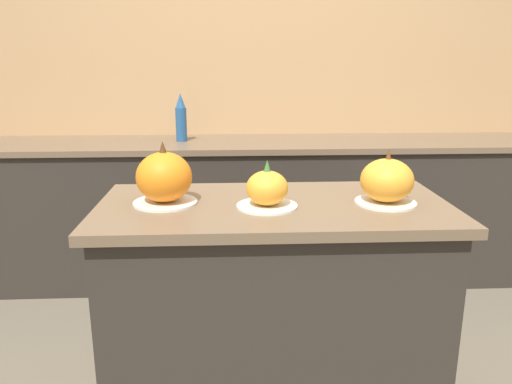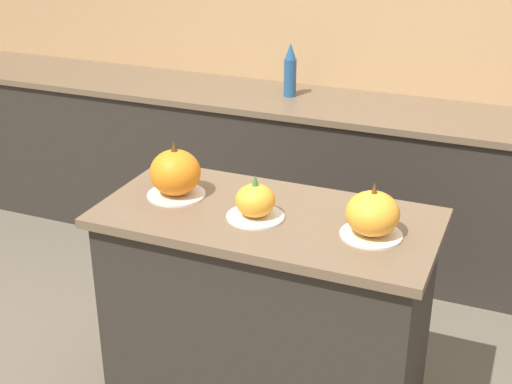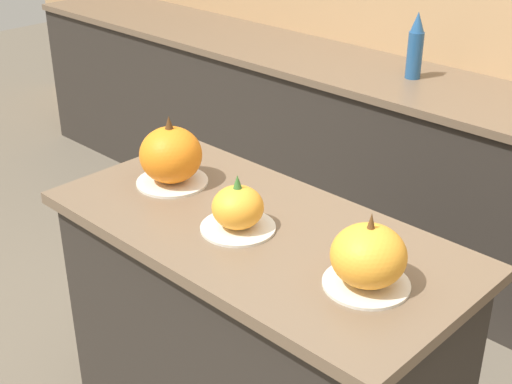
{
  "view_description": "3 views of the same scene",
  "coord_description": "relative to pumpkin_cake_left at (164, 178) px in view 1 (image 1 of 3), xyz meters",
  "views": [
    {
      "loc": [
        -0.15,
        -1.64,
        1.41
      ],
      "look_at": [
        -0.06,
        -0.04,
        0.97
      ],
      "focal_mm": 35.0,
      "sensor_mm": 36.0,
      "label": 1
    },
    {
      "loc": [
        0.84,
        -2.12,
        2.03
      ],
      "look_at": [
        -0.03,
        -0.03,
        1.02
      ],
      "focal_mm": 50.0,
      "sensor_mm": 36.0,
      "label": 2
    },
    {
      "loc": [
        1.17,
        -1.22,
        1.88
      ],
      "look_at": [
        -0.01,
        0.01,
        1.02
      ],
      "focal_mm": 50.0,
      "sensor_mm": 36.0,
      "label": 3
    }
  ],
  "objects": [
    {
      "name": "pumpkin_cake_left",
      "position": [
        0.0,
        0.0,
        0.0
      ],
      "size": [
        0.22,
        0.22,
        0.22
      ],
      "color": "silver",
      "rests_on": "kitchen_island"
    },
    {
      "name": "bottle_tall",
      "position": [
        -0.08,
        1.46,
        0.03
      ],
      "size": [
        0.07,
        0.07,
        0.29
      ],
      "color": "#235184",
      "rests_on": "back_counter"
    },
    {
      "name": "pumpkin_cake_center",
      "position": [
        0.35,
        -0.06,
        -0.03
      ],
      "size": [
        0.21,
        0.21,
        0.16
      ],
      "color": "silver",
      "rests_on": "kitchen_island"
    },
    {
      "name": "wall_back",
      "position": [
        0.37,
        1.75,
        0.24
      ],
      "size": [
        8.0,
        0.06,
        2.5
      ],
      "color": "tan",
      "rests_on": "ground_plane"
    },
    {
      "name": "kitchen_island",
      "position": [
        0.37,
        -0.02,
        -0.55
      ],
      "size": [
        1.21,
        0.6,
        0.92
      ],
      "color": "#2D2823",
      "rests_on": "ground_plane"
    },
    {
      "name": "back_counter",
      "position": [
        0.37,
        1.42,
        -0.56
      ],
      "size": [
        6.0,
        0.6,
        0.91
      ],
      "color": "#2D2823",
      "rests_on": "ground_plane"
    },
    {
      "name": "pumpkin_cake_right",
      "position": [
        0.76,
        -0.04,
        -0.01
      ],
      "size": [
        0.21,
        0.21,
        0.19
      ],
      "color": "silver",
      "rests_on": "kitchen_island"
    }
  ]
}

